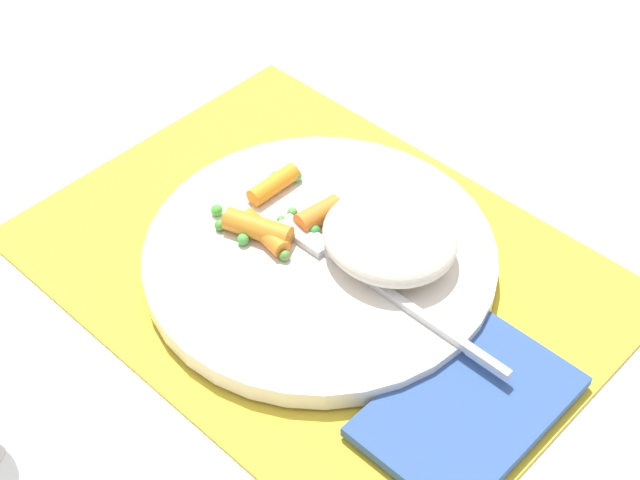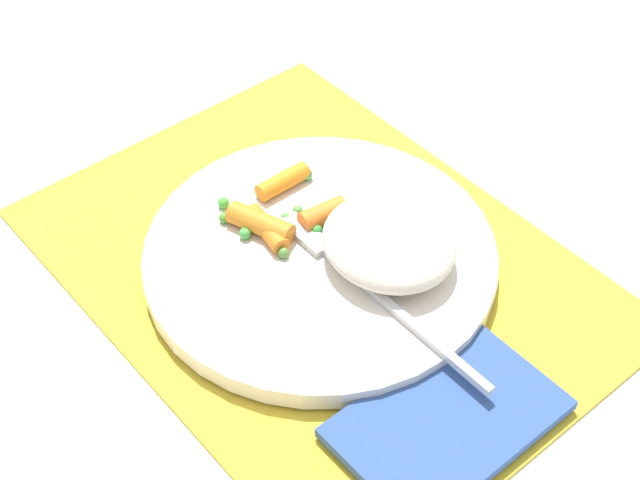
# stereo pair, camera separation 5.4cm
# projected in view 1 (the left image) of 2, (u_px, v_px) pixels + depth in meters

# --- Properties ---
(ground_plane) EXTENTS (2.40, 2.40, 0.00)m
(ground_plane) POSITION_uv_depth(u_px,v_px,m) (320.00, 269.00, 0.73)
(ground_plane) COLOR white
(placemat) EXTENTS (0.42, 0.31, 0.01)m
(placemat) POSITION_uv_depth(u_px,v_px,m) (320.00, 267.00, 0.73)
(placemat) COLOR gold
(placemat) RESTS_ON ground_plane
(plate) EXTENTS (0.26, 0.26, 0.02)m
(plate) POSITION_uv_depth(u_px,v_px,m) (320.00, 257.00, 0.72)
(plate) COLOR silver
(plate) RESTS_ON placemat
(rice_mound) EXTENTS (0.10, 0.09, 0.04)m
(rice_mound) POSITION_uv_depth(u_px,v_px,m) (390.00, 237.00, 0.70)
(rice_mound) COLOR beige
(rice_mound) RESTS_ON plate
(carrot_portion) EXTENTS (0.07, 0.08, 0.02)m
(carrot_portion) POSITION_uv_depth(u_px,v_px,m) (276.00, 216.00, 0.73)
(carrot_portion) COLOR orange
(carrot_portion) RESTS_ON plate
(pea_scatter) EXTENTS (0.09, 0.09, 0.01)m
(pea_scatter) POSITION_uv_depth(u_px,v_px,m) (278.00, 210.00, 0.74)
(pea_scatter) COLOR #519D44
(pea_scatter) RESTS_ON plate
(fork) EXTENTS (0.21, 0.02, 0.01)m
(fork) POSITION_uv_depth(u_px,v_px,m) (364.00, 277.00, 0.69)
(fork) COLOR silver
(fork) RESTS_ON plate
(napkin) EXTENTS (0.09, 0.14, 0.01)m
(napkin) POSITION_uv_depth(u_px,v_px,m) (469.00, 406.00, 0.63)
(napkin) COLOR #33518C
(napkin) RESTS_ON placemat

